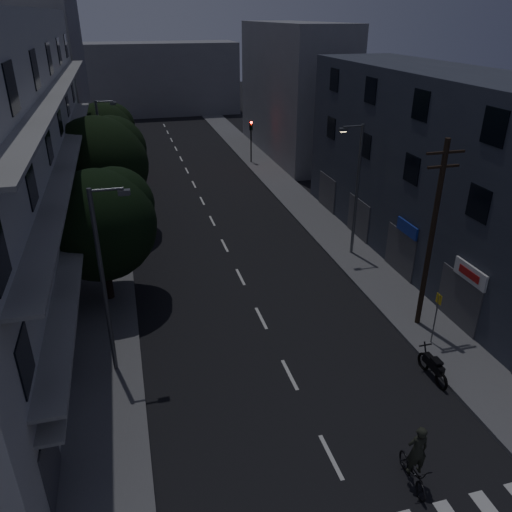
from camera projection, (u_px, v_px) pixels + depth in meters
name	position (u px, v px, depth m)	size (l,w,h in m)	color
ground	(211.00, 218.00, 37.15)	(160.00, 160.00, 0.00)	black
sidewalk_left	(107.00, 227.00, 35.37)	(3.00, 90.00, 0.15)	#565659
sidewalk_right	(306.00, 208.00, 38.86)	(3.00, 90.00, 0.15)	#565659
lane_markings	(198.00, 192.00, 42.57)	(0.15, 60.50, 0.01)	beige
building_right	(453.00, 177.00, 27.97)	(6.19, 28.00, 11.00)	#2E333E
building_far_left	(51.00, 76.00, 50.82)	(6.00, 20.00, 16.00)	slate
building_far_right	(293.00, 91.00, 51.85)	(6.00, 20.00, 13.00)	slate
building_far_end	(155.00, 79.00, 74.03)	(24.00, 8.00, 10.00)	slate
tree_near	(100.00, 221.00, 24.73)	(5.64, 5.64, 6.95)	black
tree_mid	(100.00, 162.00, 32.41)	(6.38, 6.38, 7.85)	black
tree_far	(103.00, 134.00, 42.65)	(5.61, 5.61, 6.94)	black
traffic_signal_far_right	(251.00, 133.00, 49.39)	(0.28, 0.37, 4.10)	black
traffic_signal_far_left	(116.00, 141.00, 46.12)	(0.28, 0.37, 4.10)	black
street_lamp_left_near	(105.00, 276.00, 19.33)	(1.51, 0.25, 8.00)	#505257
street_lamp_right	(356.00, 185.00, 29.58)	(1.51, 0.25, 8.00)	#5A5D62
street_lamp_left_far	(104.00, 150.00, 37.21)	(1.51, 0.25, 8.00)	slate
utility_pole	(432.00, 234.00, 22.34)	(1.80, 0.24, 9.00)	black
bus_stop_sign	(437.00, 310.00, 22.17)	(0.06, 0.35, 2.52)	#595B60
motorcycle	(433.00, 367.00, 20.71)	(0.60, 2.08, 1.33)	black
cyclist	(414.00, 465.00, 15.90)	(0.83, 1.93, 2.38)	black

